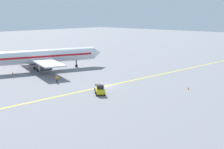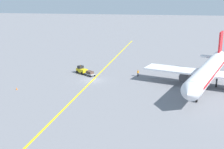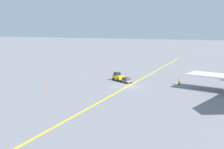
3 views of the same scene
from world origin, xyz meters
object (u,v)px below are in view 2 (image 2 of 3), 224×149
baggage_cart_trailing (90,73)px  traffic_cone_near_nose (209,77)px  airplane_at_gate (209,71)px  baggage_tug_white (82,70)px  ground_crew_worker (138,73)px  traffic_cone_mid_apron (17,88)px

baggage_cart_trailing → traffic_cone_near_nose: (-28.57, -2.54, -0.49)m
airplane_at_gate → baggage_tug_white: airplane_at_gate is taller
airplane_at_gate → baggage_cart_trailing: size_ratio=11.89×
baggage_tug_white → ground_crew_worker: 14.30m
ground_crew_worker → traffic_cone_mid_apron: 28.50m
traffic_cone_mid_apron → baggage_tug_white: bearing=-124.5°
traffic_cone_mid_apron → airplane_at_gate: bearing=-169.3°
baggage_tug_white → traffic_cone_near_nose: size_ratio=5.97×
baggage_tug_white → baggage_cart_trailing: (-2.58, 2.05, -0.14)m
ground_crew_worker → traffic_cone_mid_apron: ground_crew_worker is taller
ground_crew_worker → traffic_cone_mid_apron: (24.63, 14.34, -0.63)m
baggage_tug_white → traffic_cone_mid_apron: bearing=55.5°
ground_crew_worker → traffic_cone_mid_apron: size_ratio=3.05×
ground_crew_worker → traffic_cone_near_nose: ground_crew_worker is taller
baggage_cart_trailing → traffic_cone_mid_apron: size_ratio=5.29×
airplane_at_gate → baggage_tug_white: (29.75, -7.51, -2.81)m
baggage_tug_white → traffic_cone_near_nose: baggage_tug_white is taller
baggage_tug_white → baggage_cart_trailing: bearing=141.6°
baggage_tug_white → baggage_cart_trailing: baggage_tug_white is taller
baggage_cart_trailing → ground_crew_worker: size_ratio=1.73×
airplane_at_gate → ground_crew_worker: 17.13m
traffic_cone_near_nose → traffic_cone_mid_apron: size_ratio=1.00×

